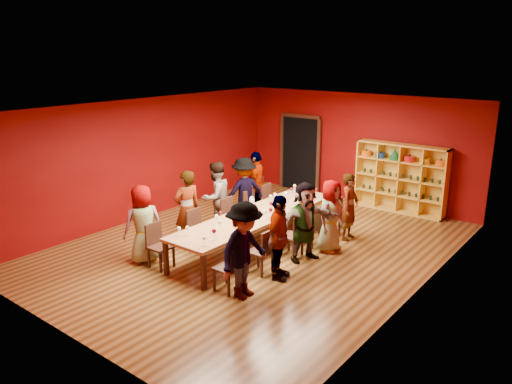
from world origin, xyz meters
TOP-DOWN VIEW (x-y plane):
  - room_shell at (0.00, 0.00)m, footprint 7.10×9.10m
  - tasting_table at (0.00, 0.00)m, footprint 1.10×4.50m
  - doorway at (-1.80, 4.43)m, footprint 1.40×0.17m
  - shelving_unit at (1.40, 4.32)m, footprint 2.40×0.40m
  - chair_person_left_0 at (-0.91, -2.00)m, footprint 0.42×0.42m
  - person_left_0 at (-1.33, -2.00)m, footprint 0.67×0.88m
  - chair_person_left_1 at (-0.91, -0.89)m, footprint 0.42×0.42m
  - person_left_1 at (-1.20, -0.89)m, footprint 0.59×0.71m
  - chair_person_left_2 at (-0.91, 0.17)m, footprint 0.42×0.42m
  - person_left_2 at (-1.35, 0.17)m, footprint 0.49×0.84m
  - chair_person_left_3 at (-0.91, 0.98)m, footprint 0.42×0.42m
  - person_left_3 at (-1.17, 0.98)m, footprint 0.84×1.16m
  - chair_person_left_4 at (-0.91, 1.67)m, footprint 0.42×0.42m
  - person_left_4 at (-1.33, 1.67)m, footprint 0.76×1.08m
  - chair_person_right_0 at (0.91, -1.91)m, footprint 0.42×0.42m
  - person_right_0 at (1.22, -1.91)m, footprint 0.48×1.12m
  - chair_person_right_1 at (0.91, -0.97)m, footprint 0.42×0.42m
  - person_right_1 at (1.26, -0.97)m, footprint 0.71×1.04m
  - chair_person_right_2 at (0.91, 0.07)m, footprint 0.42×0.42m
  - person_right_2 at (1.15, 0.07)m, footprint 0.96×1.56m
  - chair_person_right_3 at (0.91, 0.80)m, footprint 0.42×0.42m
  - person_right_3 at (1.32, 0.80)m, footprint 0.42×0.76m
  - chair_person_right_4 at (0.91, 1.66)m, footprint 0.42×0.42m
  - person_right_4 at (1.32, 1.66)m, footprint 0.46×0.59m
  - wine_glass_0 at (-0.29, -0.97)m, footprint 0.08×0.08m
  - wine_glass_1 at (0.27, -0.97)m, footprint 0.07×0.07m
  - wine_glass_2 at (0.34, -0.18)m, footprint 0.09×0.09m
  - wine_glass_3 at (0.08, 0.38)m, footprint 0.08×0.08m
  - wine_glass_4 at (-0.28, -1.79)m, footprint 0.07×0.07m
  - wine_glass_5 at (0.27, -1.65)m, footprint 0.09×0.09m
  - wine_glass_6 at (0.28, 1.95)m, footprint 0.08×0.08m
  - wine_glass_7 at (-0.29, 0.87)m, footprint 0.07×0.07m
  - wine_glass_8 at (0.37, -0.81)m, footprint 0.08×0.08m
  - wine_glass_9 at (0.30, 1.07)m, footprint 0.08×0.08m
  - wine_glass_10 at (-0.34, 1.93)m, footprint 0.08×0.08m
  - wine_glass_11 at (-0.38, -1.92)m, footprint 0.07×0.07m
  - wine_glass_12 at (-0.31, -0.03)m, footprint 0.08×0.08m
  - wine_glass_13 at (-0.29, 1.03)m, footprint 0.08×0.08m
  - wine_glass_14 at (-0.27, 1.70)m, footprint 0.07×0.07m
  - wine_glass_15 at (0.03, -1.22)m, footprint 0.09×0.09m
  - wine_glass_16 at (-0.03, -0.50)m, footprint 0.08×0.08m
  - wine_glass_17 at (-0.37, -0.76)m, footprint 0.08×0.08m
  - wine_glass_18 at (0.34, 0.01)m, footprint 0.09×0.09m
  - wine_glass_19 at (0.33, 1.63)m, footprint 0.08×0.08m
  - wine_glass_20 at (-0.11, 1.22)m, footprint 0.08×0.08m
  - wine_glass_21 at (-0.27, 0.05)m, footprint 0.08×0.08m
  - wine_glass_22 at (0.34, -1.98)m, footprint 0.08×0.08m
  - wine_glass_23 at (0.34, 0.88)m, footprint 0.08×0.08m
  - spittoon_bowl at (0.02, -0.09)m, footprint 0.26×0.26m
  - carafe_a at (-0.30, 0.19)m, footprint 0.11×0.11m
  - carafe_b at (0.13, -0.81)m, footprint 0.11×0.11m
  - wine_bottle at (0.22, 1.65)m, footprint 0.11×0.11m

SIDE VIEW (x-z plane):
  - chair_person_left_0 at x=-0.91m, z-range 0.05..0.94m
  - chair_person_left_1 at x=-0.91m, z-range 0.05..0.94m
  - chair_person_left_2 at x=-0.91m, z-range 0.05..0.94m
  - chair_person_left_3 at x=-0.91m, z-range 0.05..0.94m
  - chair_person_left_4 at x=-0.91m, z-range 0.05..0.94m
  - chair_person_right_0 at x=0.91m, z-range 0.05..0.94m
  - chair_person_right_1 at x=0.91m, z-range 0.05..0.94m
  - chair_person_right_2 at x=0.91m, z-range 0.05..0.94m
  - chair_person_right_3 at x=0.91m, z-range 0.05..0.94m
  - chair_person_right_4 at x=0.91m, z-range 0.05..0.94m
  - tasting_table at x=0.00m, z-range 0.32..1.07m
  - person_right_4 at x=1.32m, z-range 0.00..1.52m
  - person_right_3 at x=1.32m, z-range 0.00..1.55m
  - person_left_0 at x=-1.33m, z-range 0.00..1.59m
  - spittoon_bowl at x=0.02m, z-range 0.74..0.88m
  - person_right_1 at x=1.26m, z-range 0.00..1.62m
  - person_right_2 at x=1.15m, z-range 0.00..1.63m
  - person_left_3 at x=-1.17m, z-range 0.00..1.66m
  - person_left_2 at x=-1.35m, z-range 0.00..1.68m
  - person_left_4 at x=-1.33m, z-range 0.00..1.68m
  - person_left_1 at x=-1.20m, z-range 0.00..1.70m
  - carafe_b at x=0.13m, z-range 0.74..0.98m
  - person_right_0 at x=1.22m, z-range 0.00..1.72m
  - wine_glass_14 at x=-0.27m, z-range 0.79..0.97m
  - wine_glass_1 at x=0.27m, z-range 0.79..0.97m
  - wine_glass_7 at x=-0.29m, z-range 0.79..0.97m
  - carafe_a at x=-0.30m, z-range 0.74..1.03m
  - wine_bottle at x=0.22m, z-range 0.71..1.06m
  - wine_glass_11 at x=-0.38m, z-range 0.79..0.98m
  - wine_glass_4 at x=-0.28m, z-range 0.79..0.98m
  - wine_glass_13 at x=-0.29m, z-range 0.79..0.98m
  - wine_glass_16 at x=-0.03m, z-range 0.79..0.98m
  - wine_glass_12 at x=-0.31m, z-range 0.79..0.98m
  - wine_glass_22 at x=0.34m, z-range 0.79..0.98m
  - wine_glass_17 at x=-0.37m, z-range 0.79..0.99m
  - wine_glass_23 at x=0.34m, z-range 0.79..0.99m
  - wine_glass_0 at x=-0.29m, z-range 0.79..0.99m
  - wine_glass_6 at x=0.28m, z-range 0.79..0.99m
  - wine_glass_10 at x=-0.34m, z-range 0.79..0.99m
  - wine_glass_21 at x=-0.27m, z-range 0.79..0.99m
  - wine_glass_9 at x=0.30m, z-range 0.80..1.00m
  - wine_glass_8 at x=0.37m, z-range 0.80..1.00m
  - wine_glass_19 at x=0.33m, z-range 0.80..1.00m
  - wine_glass_3 at x=0.08m, z-range 0.80..1.00m
  - wine_glass_20 at x=-0.11m, z-range 0.80..1.01m
  - wine_glass_5 at x=0.27m, z-range 0.80..1.01m
  - wine_glass_2 at x=0.34m, z-range 0.80..1.01m
  - wine_glass_18 at x=0.34m, z-range 0.80..1.01m
  - wine_glass_15 at x=0.03m, z-range 0.80..1.02m
  - shelving_unit at x=1.40m, z-range 0.08..1.88m
  - doorway at x=-1.80m, z-range -0.03..2.27m
  - room_shell at x=0.00m, z-range -0.02..3.02m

